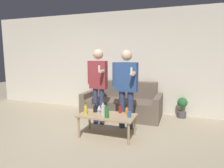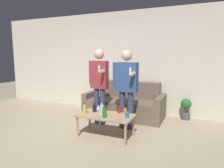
{
  "view_description": "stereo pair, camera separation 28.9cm",
  "coord_description": "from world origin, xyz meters",
  "px_view_note": "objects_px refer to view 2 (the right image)",
  "views": [
    {
      "loc": [
        1.79,
        -2.95,
        1.53
      ],
      "look_at": [
        0.44,
        0.86,
        0.95
      ],
      "focal_mm": 32.0,
      "sensor_mm": 36.0,
      "label": 1
    },
    {
      "loc": [
        2.06,
        -2.84,
        1.53
      ],
      "look_at": [
        0.44,
        0.86,
        0.95
      ],
      "focal_mm": 32.0,
      "sensor_mm": 36.0,
      "label": 2
    }
  ],
  "objects_px": {
    "couch": "(125,104)",
    "bottle_orange": "(102,109)",
    "coffee_table": "(106,117)",
    "person_standing_left": "(99,80)",
    "person_standing_right": "(126,84)"
  },
  "relations": [
    {
      "from": "bottle_orange",
      "to": "person_standing_left",
      "type": "distance_m",
      "value": 0.86
    },
    {
      "from": "coffee_table",
      "to": "person_standing_right",
      "type": "xyz_separation_m",
      "value": [
        0.21,
        0.55,
        0.58
      ]
    },
    {
      "from": "bottle_orange",
      "to": "person_standing_right",
      "type": "relative_size",
      "value": 0.15
    },
    {
      "from": "couch",
      "to": "coffee_table",
      "type": "height_order",
      "value": "couch"
    },
    {
      "from": "couch",
      "to": "person_standing_left",
      "type": "distance_m",
      "value": 1.08
    },
    {
      "from": "couch",
      "to": "bottle_orange",
      "type": "distance_m",
      "value": 1.39
    },
    {
      "from": "couch",
      "to": "person_standing_left",
      "type": "relative_size",
      "value": 1.16
    },
    {
      "from": "coffee_table",
      "to": "person_standing_left",
      "type": "relative_size",
      "value": 0.64
    },
    {
      "from": "couch",
      "to": "bottle_orange",
      "type": "xyz_separation_m",
      "value": [
        0.03,
        -1.37,
        0.21
      ]
    },
    {
      "from": "coffee_table",
      "to": "person_standing_left",
      "type": "bearing_deg",
      "value": 126.11
    },
    {
      "from": "couch",
      "to": "bottle_orange",
      "type": "bearing_deg",
      "value": -88.74
    },
    {
      "from": "couch",
      "to": "coffee_table",
      "type": "xyz_separation_m",
      "value": [
        0.11,
        -1.37,
        0.07
      ]
    },
    {
      "from": "coffee_table",
      "to": "bottle_orange",
      "type": "bearing_deg",
      "value": -175.29
    },
    {
      "from": "bottle_orange",
      "to": "person_standing_left",
      "type": "bearing_deg",
      "value": 120.69
    },
    {
      "from": "coffee_table",
      "to": "person_standing_left",
      "type": "xyz_separation_m",
      "value": [
        -0.44,
        0.6,
        0.63
      ]
    }
  ]
}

